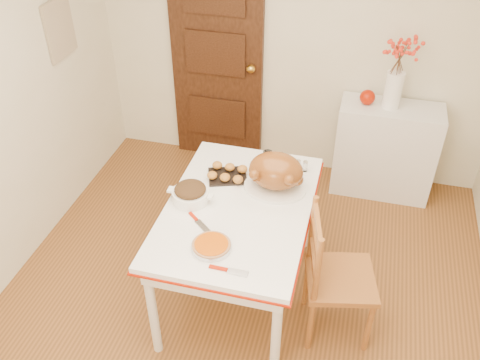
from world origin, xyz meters
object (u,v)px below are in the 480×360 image
(chair_oak, at_px, (341,276))
(turkey_platter, at_px, (276,173))
(sideboard, at_px, (385,150))
(kitchen_table, at_px, (238,252))
(pumpkin_pie, at_px, (211,245))

(chair_oak, relative_size, turkey_platter, 2.32)
(sideboard, xyz_separation_m, chair_oak, (-0.23, -1.65, 0.06))
(sideboard, distance_m, chair_oak, 1.67)
(kitchen_table, distance_m, chair_oak, 0.73)
(sideboard, relative_size, chair_oak, 0.87)
(kitchen_table, bearing_deg, turkey_platter, 51.70)
(kitchen_table, bearing_deg, chair_oak, -9.56)
(kitchen_table, height_order, pumpkin_pie, pumpkin_pie)
(turkey_platter, bearing_deg, kitchen_table, -126.38)
(kitchen_table, height_order, turkey_platter, turkey_platter)
(turkey_platter, bearing_deg, pumpkin_pie, -108.97)
(turkey_platter, bearing_deg, sideboard, 61.79)
(kitchen_table, distance_m, pumpkin_pie, 0.60)
(chair_oak, height_order, pumpkin_pie, chair_oak)
(kitchen_table, bearing_deg, sideboard, 58.45)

